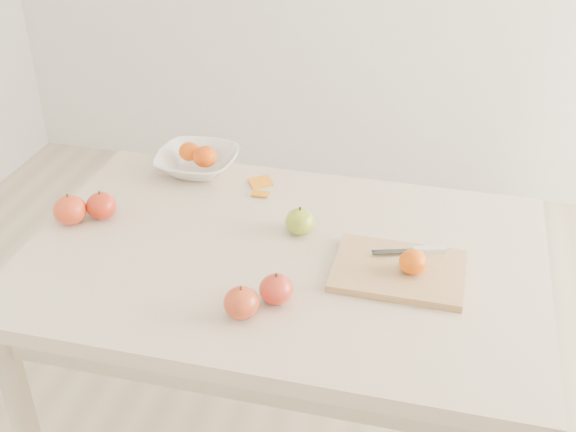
# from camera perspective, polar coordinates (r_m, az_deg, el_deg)

# --- Properties ---
(table) EXTENTS (1.20, 0.80, 0.75)m
(table) POSITION_cam_1_polar(r_m,az_deg,el_deg) (1.74, -0.40, -5.59)
(table) COLOR beige
(table) RESTS_ON ground
(cutting_board) EXTENTS (0.29, 0.21, 0.02)m
(cutting_board) POSITION_cam_1_polar(r_m,az_deg,el_deg) (1.62, 8.73, -4.30)
(cutting_board) COLOR tan
(cutting_board) RESTS_ON table
(board_tangerine) EXTENTS (0.06, 0.06, 0.05)m
(board_tangerine) POSITION_cam_1_polar(r_m,az_deg,el_deg) (1.59, 9.86, -3.59)
(board_tangerine) COLOR #CB5907
(board_tangerine) RESTS_ON cutting_board
(fruit_bowl) EXTENTS (0.22, 0.22, 0.05)m
(fruit_bowl) POSITION_cam_1_polar(r_m,az_deg,el_deg) (2.03, -7.18, 4.25)
(fruit_bowl) COLOR white
(fruit_bowl) RESTS_ON table
(bowl_tangerine_near) EXTENTS (0.06, 0.06, 0.05)m
(bowl_tangerine_near) POSITION_cam_1_polar(r_m,az_deg,el_deg) (2.03, -7.80, 5.08)
(bowl_tangerine_near) COLOR #DB6707
(bowl_tangerine_near) RESTS_ON fruit_bowl
(bowl_tangerine_far) EXTENTS (0.07, 0.07, 0.06)m
(bowl_tangerine_far) POSITION_cam_1_polar(r_m,az_deg,el_deg) (1.99, -6.57, 4.69)
(bowl_tangerine_far) COLOR #CB4307
(bowl_tangerine_far) RESTS_ON fruit_bowl
(orange_peel_a) EXTENTS (0.07, 0.07, 0.01)m
(orange_peel_a) POSITION_cam_1_polar(r_m,az_deg,el_deg) (1.96, -2.17, 2.58)
(orange_peel_a) COLOR orange
(orange_peel_a) RESTS_ON table
(orange_peel_b) EXTENTS (0.05, 0.04, 0.01)m
(orange_peel_b) POSITION_cam_1_polar(r_m,az_deg,el_deg) (1.90, -2.20, 1.71)
(orange_peel_b) COLOR orange
(orange_peel_b) RESTS_ON table
(paring_knife) EXTENTS (0.17, 0.07, 0.01)m
(paring_knife) POSITION_cam_1_polar(r_m,az_deg,el_deg) (1.67, 10.63, -2.68)
(paring_knife) COLOR silver
(paring_knife) RESTS_ON cutting_board
(apple_green) EXTENTS (0.07, 0.07, 0.06)m
(apple_green) POSITION_cam_1_polar(r_m,az_deg,el_deg) (1.73, 0.95, -0.43)
(apple_green) COLOR olive
(apple_green) RESTS_ON table
(apple_red_d) EXTENTS (0.08, 0.08, 0.07)m
(apple_red_d) POSITION_cam_1_polar(r_m,az_deg,el_deg) (1.85, -16.86, 0.47)
(apple_red_d) COLOR #8F0A06
(apple_red_d) RESTS_ON table
(apple_red_c) EXTENTS (0.07, 0.07, 0.07)m
(apple_red_c) POSITION_cam_1_polar(r_m,az_deg,el_deg) (1.48, -3.70, -6.85)
(apple_red_c) COLOR maroon
(apple_red_c) RESTS_ON table
(apple_red_b) EXTENTS (0.07, 0.07, 0.07)m
(apple_red_b) POSITION_cam_1_polar(r_m,az_deg,el_deg) (1.85, -14.54, 0.79)
(apple_red_b) COLOR #8B0408
(apple_red_b) RESTS_ON table
(apple_red_e) EXTENTS (0.07, 0.07, 0.07)m
(apple_red_e) POSITION_cam_1_polar(r_m,az_deg,el_deg) (1.51, -0.94, -5.81)
(apple_red_e) COLOR maroon
(apple_red_e) RESTS_ON table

